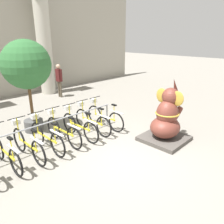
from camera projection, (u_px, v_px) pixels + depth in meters
ground_plane at (120, 159)px, 5.74m from camera, size 60.00×60.00×0.00m
column_right at (44, 45)px, 11.49m from camera, size 0.95×0.95×5.16m
bike_rack at (52, 126)px, 6.29m from camera, size 4.55×0.05×0.77m
bicycle_1 at (5, 152)px, 5.30m from camera, size 0.48×1.76×1.02m
bicycle_2 at (27, 144)px, 5.68m from camera, size 0.48×1.76×1.02m
bicycle_3 at (46, 137)px, 6.09m from camera, size 0.48×1.76×1.02m
bicycle_4 at (63, 130)px, 6.49m from camera, size 0.48×1.76×1.02m
bicycle_5 at (79, 125)px, 6.84m from camera, size 0.48×1.76×1.02m
bicycle_6 at (92, 120)px, 7.25m from camera, size 0.48×1.76×1.02m
bicycle_7 at (104, 116)px, 7.62m from camera, size 0.48×1.76×1.02m
elephant_statue at (167, 120)px, 6.61m from camera, size 1.28×1.28×1.92m
person_pedestrian at (59, 78)px, 11.25m from camera, size 0.23×0.47×1.71m
potted_tree at (27, 67)px, 6.78m from camera, size 1.53×1.53×2.99m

